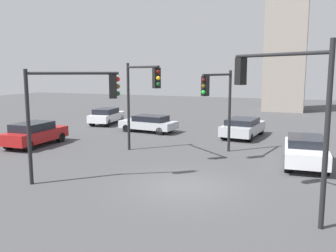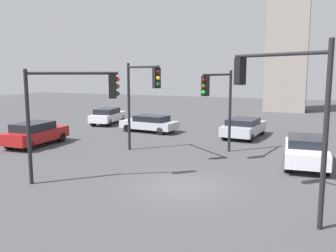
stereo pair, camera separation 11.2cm
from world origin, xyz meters
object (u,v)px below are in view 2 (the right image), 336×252
Objects in this scene: traffic_light_2 at (218,95)px; car_2 at (306,151)px; traffic_light_0 at (279,94)px; car_5 at (108,116)px; car_1 at (150,123)px; traffic_light_3 at (72,101)px; traffic_light_1 at (141,89)px; car_4 at (35,133)px; car_3 at (244,127)px.

car_2 is (4.58, -0.20, -2.62)m from traffic_light_2.
traffic_light_0 is 22.27m from car_5.
car_5 is (-15.77, 15.40, -3.22)m from traffic_light_0.
car_1 is at bearing -120.77° from traffic_light_2.
traffic_light_3 is at bearing -160.31° from car_5.
car_2 is (8.47, 1.21, -2.95)m from traffic_light_1.
car_4 is at bearing 177.02° from car_5.
traffic_light_0 is 8.27m from traffic_light_3.
car_2 is (0.84, 6.62, -3.20)m from traffic_light_0.
car_3 is at bearing -151.33° from car_2.
car_5 reaches higher than car_1.
car_4 is at bearing -139.82° from traffic_light_1.
traffic_light_1 is 5.34m from traffic_light_3.
traffic_light_0 is 1.22× the size of car_2.
traffic_light_0 reaches higher than traffic_light_3.
car_4 reaches higher than car_2.
traffic_light_2 reaches higher than car_5.
car_3 is 1.09× the size of car_4.
car_2 is 0.95× the size of car_3.
car_4 is (-15.17, 5.58, -3.18)m from traffic_light_0.
traffic_light_0 reaches higher than car_2.
traffic_light_3 reaches higher than car_5.
traffic_light_2 is 7.12m from car_3.
traffic_light_2 reaches higher than car_3.
traffic_light_1 is 1.09× the size of traffic_light_2.
car_1 is at bearing -121.54° from car_5.
traffic_light_2 reaches higher than car_4.
traffic_light_1 is 8.67m from car_1.
traffic_light_3 reaches higher than car_4.
traffic_light_1 is at bearing -58.92° from traffic_light_2.
car_3 is 14.10m from car_4.
traffic_light_0 is 16.47m from car_4.
traffic_light_2 is at bearing -23.41° from traffic_light_0.
traffic_light_2 is at bearing 144.47° from car_1.
traffic_light_3 reaches higher than car_1.
traffic_light_2 is 8.10m from traffic_light_3.
car_1 is at bearing 152.86° from traffic_light_1.
car_2 is 16.05m from car_4.
car_1 is at bearing -122.66° from car_2.
car_5 is (-16.61, 8.78, -0.02)m from car_2.
car_5 is (-0.60, 9.82, -0.04)m from car_4.
traffic_light_3 is at bearing 166.22° from car_3.
car_2 is 1.04× the size of car_4.
car_1 is (-2.33, 12.87, -2.80)m from traffic_light_3.
traffic_light_1 is at bearing 2.54° from traffic_light_0.
traffic_light_0 is 9.35m from traffic_light_1.
traffic_light_1 is 4.15m from traffic_light_2.
traffic_light_2 is at bearing 25.92° from traffic_light_3.
car_3 is at bearing 40.01° from traffic_light_3.
traffic_light_0 is at bearing -140.78° from car_5.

